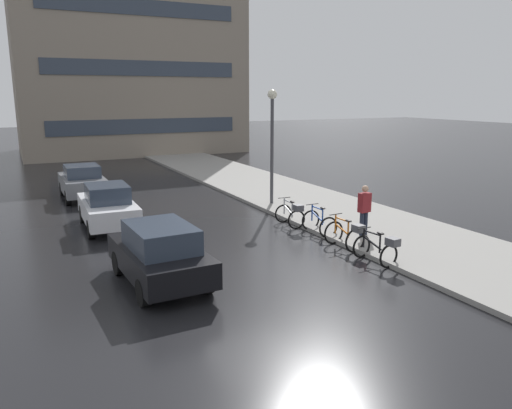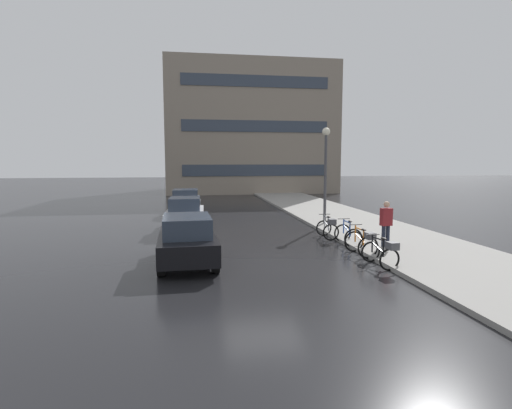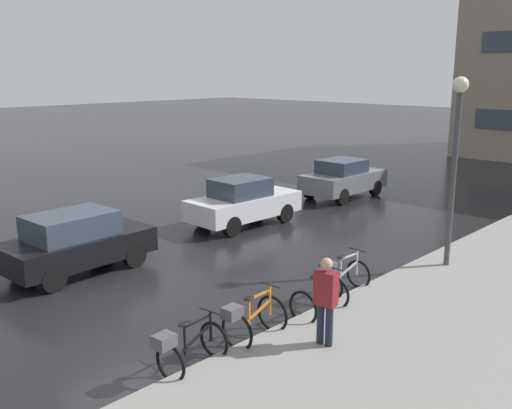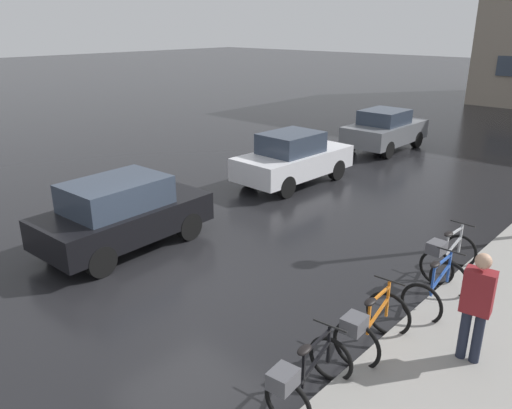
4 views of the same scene
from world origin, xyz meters
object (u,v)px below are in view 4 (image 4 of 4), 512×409
(bicycle_second, at_px, (369,326))
(bicycle_third, at_px, (436,289))
(car_grey, at_px, (385,130))
(bicycle_farthest, at_px, (446,255))
(car_black, at_px, (122,213))
(car_white, at_px, (293,158))
(pedestrian, at_px, (476,305))
(bicycle_nearest, at_px, (304,378))

(bicycle_second, relative_size, bicycle_third, 1.19)
(bicycle_second, distance_m, car_grey, 13.30)
(bicycle_farthest, distance_m, car_grey, 10.57)
(car_black, bearing_deg, car_white, 91.75)
(car_black, distance_m, car_grey, 12.01)
(bicycle_third, relative_size, car_grey, 0.31)
(bicycle_farthest, xyz_separation_m, pedestrian, (1.35, -2.40, 0.53))
(car_black, xyz_separation_m, pedestrian, (7.15, 0.98, 0.22))
(bicycle_second, height_order, car_grey, car_grey)
(car_white, xyz_separation_m, car_grey, (-0.10, 5.83, -0.00))
(car_black, height_order, pedestrian, pedestrian)
(bicycle_third, xyz_separation_m, pedestrian, (0.99, -1.15, 0.62))
(bicycle_farthest, bearing_deg, car_grey, 125.19)
(car_black, bearing_deg, pedestrian, 7.77)
(bicycle_farthest, bearing_deg, bicycle_nearest, -88.41)
(bicycle_farthest, relative_size, car_white, 0.35)
(bicycle_second, distance_m, car_white, 8.54)
(car_grey, bearing_deg, bicycle_third, -56.88)
(car_black, bearing_deg, bicycle_farthest, 30.19)
(car_grey, height_order, pedestrian, pedestrian)
(bicycle_farthest, bearing_deg, bicycle_third, -73.92)
(bicycle_farthest, relative_size, car_grey, 0.36)
(bicycle_nearest, xyz_separation_m, bicycle_third, (0.23, 3.40, -0.08))
(car_white, bearing_deg, bicycle_nearest, -50.63)
(bicycle_third, relative_size, pedestrian, 0.64)
(bicycle_second, height_order, pedestrian, pedestrian)
(bicycle_nearest, relative_size, car_black, 0.37)
(car_grey, relative_size, pedestrian, 2.09)
(car_black, relative_size, car_grey, 1.01)
(car_white, bearing_deg, bicycle_third, -32.59)
(bicycle_nearest, bearing_deg, bicycle_farthest, 91.59)
(car_black, bearing_deg, car_grey, 91.37)
(bicycle_third, distance_m, car_black, 6.53)
(bicycle_second, distance_m, bicycle_farthest, 3.12)
(car_white, distance_m, pedestrian, 9.00)
(car_grey, bearing_deg, bicycle_farthest, -54.81)
(bicycle_second, bearing_deg, car_black, -177.50)
(bicycle_second, distance_m, car_black, 5.97)
(bicycle_second, xyz_separation_m, car_black, (-5.96, -0.26, 0.30))
(bicycle_farthest, height_order, pedestrian, pedestrian)
(car_white, distance_m, car_grey, 5.83)
(car_white, height_order, pedestrian, pedestrian)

